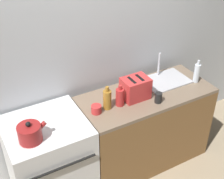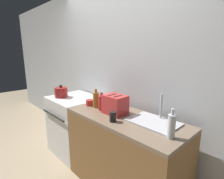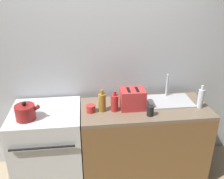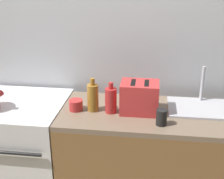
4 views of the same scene
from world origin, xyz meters
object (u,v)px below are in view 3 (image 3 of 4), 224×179
Objects in this scene: bottle_red at (115,103)px; kettle at (26,112)px; stove at (49,146)px; toaster at (132,99)px; bottle_clear at (201,98)px; bottle_amber at (102,102)px; cup_black at (150,111)px; cup_red at (91,109)px.

kettle is at bearing -175.57° from bottle_red.
toaster is at bearing -1.88° from stove.
kettle is 1.10m from toaster.
stove is 4.11× the size of bottle_red.
bottle_red reaches higher than kettle.
bottle_clear reaches higher than stove.
cup_black is at bearing -18.35° from bottle_amber.
bottle_red reaches higher than cup_red.
bottle_red is at bearing -5.05° from stove.
toaster is 1.02× the size of bottle_clear.
toaster is 0.45m from cup_red.
stove is 1.21m from cup_black.
bottle_clear is 1.06m from bottle_amber.
cup_red is (-0.12, -0.01, -0.06)m from bottle_amber.
cup_black is (0.48, -0.16, -0.05)m from bottle_amber.
cup_red is (0.64, 0.07, -0.04)m from kettle.
kettle is at bearing 176.55° from cup_black.
kettle is 0.96× the size of bottle_clear.
cup_black is at bearing -22.54° from bottle_red.
cup_red is (-0.45, -0.03, -0.07)m from toaster.
toaster reaches higher than cup_red.
bottle_red reaches higher than stove.
cup_red is 0.62m from cup_black.
stove is at bearing 178.12° from toaster.
kettle reaches higher than stove.
toaster is 1.18× the size of bottle_red.
bottle_clear reaches higher than bottle_amber.
kettle is at bearing -139.87° from stove.
bottle_red is 0.13m from bottle_amber.
bottle_red is (0.74, -0.07, 0.54)m from stove.
bottle_red is at bearing -6.13° from bottle_amber.
kettle is at bearing -173.79° from bottle_amber.
kettle is 1.03× the size of bottle_amber.
cup_red is (0.48, -0.06, 0.48)m from stove.
toaster is 0.74m from bottle_clear.
toaster reaches higher than kettle.
bottle_amber is at bearing 161.65° from cup_black.
stove is at bearing 40.13° from kettle.
cup_black reaches higher than cup_red.
cup_red is at bearing 6.39° from kettle.
kettle is 2.34× the size of cup_black.
bottle_amber reaches higher than toaster.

